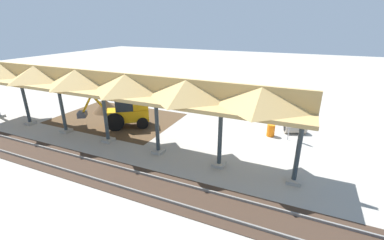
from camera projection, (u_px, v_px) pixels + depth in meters
The scene contains 9 objects.
ground_plane at pixel (259, 139), 18.29m from camera, with size 120.00×120.00×0.00m, color #9E998E.
dirt_work_zone at pixel (117, 118), 22.19m from camera, with size 10.22×7.00×0.01m, color #4C3823.
platform_canopy at pixel (101, 82), 16.40m from camera, with size 25.43×3.20×4.90m.
rail_tracks at pixel (226, 207), 11.42m from camera, with size 60.00×2.58×0.15m.
stop_sign at pixel (291, 116), 17.45m from camera, with size 0.64×0.46×2.45m.
backhoe at pixel (126, 111), 20.00m from camera, with size 5.01×3.91×2.82m.
dirt_mound at pixel (106, 112), 23.91m from camera, with size 4.61×4.61×2.39m, color #4C3823.
concrete_pipe at pixel (295, 128), 19.07m from camera, with size 1.70×1.28×0.80m.
traffic_barrel at pixel (271, 130), 18.57m from camera, with size 0.56×0.56×0.90m, color orange.
Camera 1 is at (-2.42, 17.14, 7.70)m, focal length 24.00 mm.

